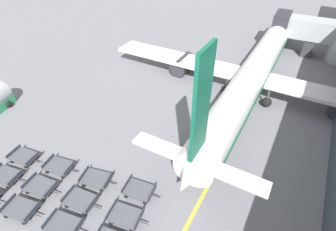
# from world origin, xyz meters

# --- Properties ---
(ground_plane) EXTENTS (500.00, 500.00, 0.00)m
(ground_plane) POSITION_xyz_m (0.00, 0.00, 0.00)
(ground_plane) COLOR gray
(jet_bridge) EXTENTS (14.08, 5.33, 6.28)m
(jet_bridge) POSITION_xyz_m (26.51, 17.44, 3.61)
(jet_bridge) COLOR #B2B5BA
(jet_bridge) RESTS_ON ground_plane
(airplane) EXTENTS (41.94, 45.44, 13.49)m
(airplane) POSITION_xyz_m (19.67, 1.92, 2.85)
(airplane) COLOR white
(airplane) RESTS_ON ground_plane
(baggage_dolly_row_near_col_b) EXTENTS (3.38, 2.23, 0.92)m
(baggage_dolly_row_near_col_b) POSITION_xyz_m (8.36, -26.47, 0.48)
(baggage_dolly_row_near_col_b) COLOR #515459
(baggage_dolly_row_near_col_b) RESTS_ON ground_plane
(baggage_dolly_row_near_col_c) EXTENTS (3.37, 2.20, 0.92)m
(baggage_dolly_row_near_col_c) POSITION_xyz_m (12.46, -25.78, 0.48)
(baggage_dolly_row_near_col_c) COLOR #515459
(baggage_dolly_row_near_col_c) RESTS_ON ground_plane
(baggage_dolly_row_mid_a_col_a) EXTENTS (3.38, 2.21, 0.92)m
(baggage_dolly_row_mid_a_col_a) POSITION_xyz_m (4.19, -24.92, 0.48)
(baggage_dolly_row_mid_a_col_a) COLOR #515459
(baggage_dolly_row_mid_a_col_a) RESTS_ON ground_plane
(baggage_dolly_row_mid_a_col_b) EXTENTS (3.36, 2.11, 0.92)m
(baggage_dolly_row_mid_a_col_b) POSITION_xyz_m (7.96, -24.16, 0.48)
(baggage_dolly_row_mid_a_col_b) COLOR #515459
(baggage_dolly_row_mid_a_col_b) RESTS_ON ground_plane
(baggage_dolly_row_mid_a_col_c) EXTENTS (3.35, 2.08, 0.92)m
(baggage_dolly_row_mid_a_col_c) POSITION_xyz_m (12.01, -23.48, 0.48)
(baggage_dolly_row_mid_a_col_c) COLOR #515459
(baggage_dolly_row_mid_a_col_c) RESTS_ON ground_plane
(baggage_dolly_row_mid_a_col_d) EXTENTS (3.37, 2.19, 0.92)m
(baggage_dolly_row_mid_a_col_d) POSITION_xyz_m (16.16, -22.82, 0.48)
(baggage_dolly_row_mid_a_col_d) COLOR #515459
(baggage_dolly_row_mid_a_col_d) RESTS_ON ground_plane
(baggage_dolly_row_mid_b_col_a) EXTENTS (3.36, 2.11, 0.92)m
(baggage_dolly_row_mid_b_col_a) POSITION_xyz_m (3.57, -22.55, 0.48)
(baggage_dolly_row_mid_b_col_a) COLOR #515459
(baggage_dolly_row_mid_b_col_a) RESTS_ON ground_plane
(baggage_dolly_row_mid_b_col_b) EXTENTS (3.38, 2.20, 0.92)m
(baggage_dolly_row_mid_b_col_b) POSITION_xyz_m (7.58, -21.71, 0.48)
(baggage_dolly_row_mid_b_col_b) COLOR #515459
(baggage_dolly_row_mid_b_col_b) RESTS_ON ground_plane
(baggage_dolly_row_mid_b_col_c) EXTENTS (3.39, 2.31, 0.92)m
(baggage_dolly_row_mid_b_col_c) POSITION_xyz_m (11.65, -21.13, 0.48)
(baggage_dolly_row_mid_b_col_c) COLOR #515459
(baggage_dolly_row_mid_b_col_c) RESTS_ON ground_plane
(baggage_dolly_row_mid_b_col_d) EXTENTS (3.36, 2.13, 0.92)m
(baggage_dolly_row_mid_b_col_d) POSITION_xyz_m (15.75, -20.26, 0.48)
(baggage_dolly_row_mid_b_col_d) COLOR #515459
(baggage_dolly_row_mid_b_col_d) RESTS_ON ground_plane
(stand_guidance_stripe) EXTENTS (0.31, 34.44, 0.01)m
(stand_guidance_stripe) POSITION_xyz_m (20.69, -7.77, 0.00)
(stand_guidance_stripe) COLOR yellow
(stand_guidance_stripe) RESTS_ON ground_plane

